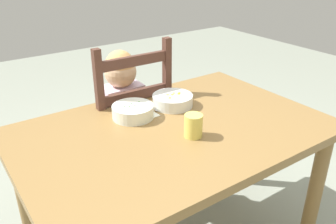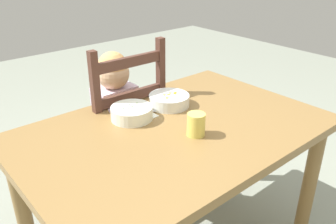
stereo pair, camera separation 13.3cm
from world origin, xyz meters
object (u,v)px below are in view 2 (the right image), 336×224
dining_table (175,148)px  drinking_cup (196,124)px  child_figure (118,111)px  dining_chair (120,136)px  bowl_of_carrots (169,100)px  spoon (159,109)px  bowl_of_peas (132,112)px

dining_table → drinking_cup: bearing=-78.4°
child_figure → drinking_cup: child_figure is taller
dining_chair → drinking_cup: bearing=-89.5°
child_figure → bowl_of_carrots: size_ratio=4.85×
dining_chair → spoon: size_ratio=7.48×
bowl_of_peas → bowl_of_carrots: bearing=-0.0°
child_figure → drinking_cup: size_ratio=9.88×
dining_chair → bowl_of_peas: dining_chair is taller
bowl_of_peas → bowl_of_carrots: (0.22, -0.00, -0.00)m
bowl_of_peas → dining_chair: bearing=69.6°
child_figure → drinking_cup: bearing=-89.6°
dining_table → child_figure: (0.02, 0.48, -0.00)m
child_figure → bowl_of_peas: bearing=-110.7°
bowl_of_carrots → bowl_of_peas: bearing=180.0°
bowl_of_peas → spoon: 0.16m
dining_table → bowl_of_peas: (-0.09, 0.19, 0.13)m
bowl_of_carrots → drinking_cup: size_ratio=2.04×
dining_chair → bowl_of_carrots: bearing=-69.2°
bowl_of_carrots → drinking_cup: 0.31m
bowl_of_peas → bowl_of_carrots: 0.22m
dining_chair → child_figure: bearing=-53.6°
spoon → dining_chair: bearing=98.8°
bowl_of_peas → spoon: bowl_of_peas is taller
dining_table → spoon: 0.23m
dining_chair → spoon: bearing=-81.2°
dining_table → child_figure: child_figure is taller
bowl_of_peas → spoon: (0.16, -0.00, -0.03)m
dining_table → drinking_cup: drinking_cup is taller
bowl_of_peas → drinking_cup: size_ratio=1.96×
dining_chair → dining_table: bearing=-92.0°
bowl_of_carrots → spoon: (-0.07, -0.00, -0.03)m
dining_table → spoon: bearing=71.8°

